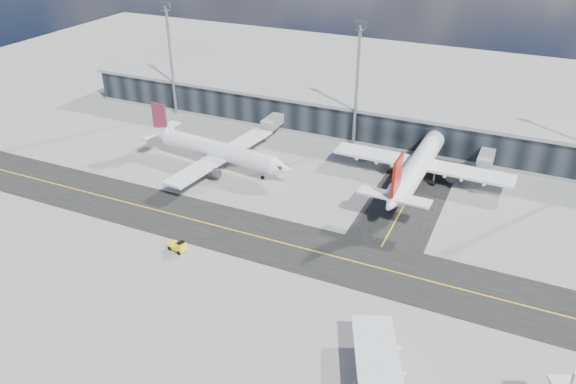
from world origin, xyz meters
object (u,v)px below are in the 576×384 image
object	(u,v)px
airliner_redtail	(420,163)
service_van	(364,155)
baggage_tug	(178,246)
airliner_af	(216,150)

from	to	relation	value
airliner_redtail	service_van	bearing A→B (deg)	156.75
baggage_tug	service_van	world-z (taller)	baggage_tug
airliner_af	airliner_redtail	bearing A→B (deg)	111.72
service_van	airliner_af	bearing A→B (deg)	-154.53
airliner_af	baggage_tug	bearing A→B (deg)	26.48
airliner_redtail	baggage_tug	size ratio (longest dim) A/B	12.49
baggage_tug	airliner_redtail	bearing A→B (deg)	155.57
airliner_redtail	airliner_af	bearing A→B (deg)	-163.56
baggage_tug	service_van	size ratio (longest dim) A/B	0.76
airliner_redtail	service_van	distance (m)	15.67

